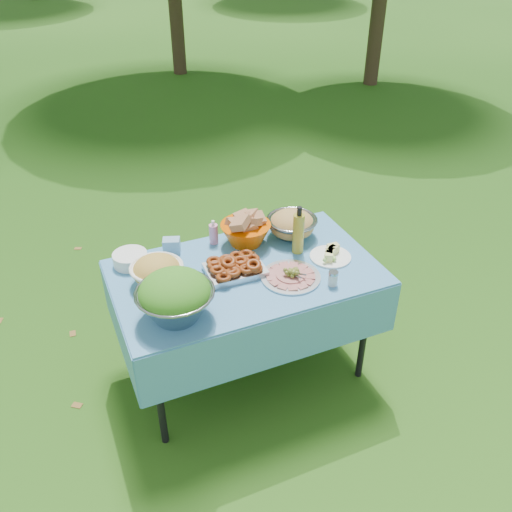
% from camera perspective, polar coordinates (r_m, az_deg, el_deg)
% --- Properties ---
extents(ground, '(80.00, 80.00, 0.00)m').
position_cam_1_polar(ground, '(3.50, -0.94, -11.81)').
color(ground, '#0E3309').
rests_on(ground, ground).
extents(picnic_table, '(1.46, 0.86, 0.76)m').
position_cam_1_polar(picnic_table, '(3.24, -1.00, -7.10)').
color(picnic_table, '#84D6FF').
rests_on(picnic_table, ground).
extents(salad_bowl, '(0.49, 0.49, 0.25)m').
position_cam_1_polar(salad_bowl, '(2.65, -8.52, -4.24)').
color(salad_bowl, gray).
rests_on(salad_bowl, picnic_table).
extents(pasta_bowl_white, '(0.30, 0.30, 0.16)m').
position_cam_1_polar(pasta_bowl_white, '(2.93, -10.40, -1.51)').
color(pasta_bowl_white, white).
rests_on(pasta_bowl_white, picnic_table).
extents(plate_stack, '(0.20, 0.20, 0.07)m').
position_cam_1_polar(plate_stack, '(3.13, -13.10, -0.28)').
color(plate_stack, white).
rests_on(plate_stack, picnic_table).
extents(wipes_box, '(0.12, 0.10, 0.09)m').
position_cam_1_polar(wipes_box, '(3.18, -8.88, 1.08)').
color(wipes_box, '#82B1D8').
rests_on(wipes_box, picnic_table).
extents(sanitizer_bottle, '(0.07, 0.07, 0.15)m').
position_cam_1_polar(sanitizer_bottle, '(3.22, -4.50, 2.54)').
color(sanitizer_bottle, pink).
rests_on(sanitizer_bottle, picnic_table).
extents(bread_bowl, '(0.34, 0.34, 0.20)m').
position_cam_1_polar(bread_bowl, '(3.20, -1.09, 2.89)').
color(bread_bowl, '#E55700').
rests_on(bread_bowl, picnic_table).
extents(pasta_bowl_steel, '(0.39, 0.39, 0.16)m').
position_cam_1_polar(pasta_bowl_steel, '(3.29, 3.78, 3.39)').
color(pasta_bowl_steel, gray).
rests_on(pasta_bowl_steel, picnic_table).
extents(fried_tray, '(0.32, 0.23, 0.07)m').
position_cam_1_polar(fried_tray, '(2.97, -2.22, -1.21)').
color(fried_tray, silver).
rests_on(fried_tray, picnic_table).
extents(charcuterie_platter, '(0.43, 0.43, 0.07)m').
position_cam_1_polar(charcuterie_platter, '(2.94, 3.69, -1.71)').
color(charcuterie_platter, silver).
rests_on(charcuterie_platter, picnic_table).
extents(oil_bottle, '(0.08, 0.08, 0.30)m').
position_cam_1_polar(oil_bottle, '(3.10, 4.50, 2.76)').
color(oil_bottle, '#A99C2A').
rests_on(oil_bottle, picnic_table).
extents(cheese_plate, '(0.30, 0.30, 0.06)m').
position_cam_1_polar(cheese_plate, '(3.13, 7.87, 0.34)').
color(cheese_plate, white).
rests_on(cheese_plate, picnic_table).
extents(shaker, '(0.07, 0.07, 0.08)m').
position_cam_1_polar(shaker, '(2.91, 8.11, -2.34)').
color(shaker, silver).
rests_on(shaker, picnic_table).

